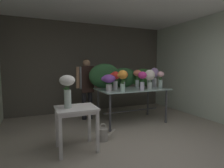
% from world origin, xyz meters
% --- Properties ---
extents(ground_plane, '(7.75, 7.75, 0.00)m').
position_xyz_m(ground_plane, '(0.00, 1.76, 0.00)').
color(ground_plane, '#9E9384').
extents(wall_back, '(5.13, 0.12, 2.73)m').
position_xyz_m(wall_back, '(0.00, 3.52, 1.37)').
color(wall_back, '#5B564C').
rests_on(wall_back, ground).
extents(wall_right, '(0.12, 3.64, 2.73)m').
position_xyz_m(wall_right, '(2.56, 1.76, 1.37)').
color(wall_right, silver).
rests_on(wall_right, ground).
extents(ceiling_slab, '(5.25, 3.64, 0.12)m').
position_xyz_m(ceiling_slab, '(0.00, 1.76, 2.79)').
color(ceiling_slab, silver).
rests_on(ceiling_slab, wall_back).
extents(display_table_glass, '(1.72, 0.99, 0.86)m').
position_xyz_m(display_table_glass, '(0.54, 1.86, 0.73)').
color(display_table_glass, '#AAC6C1').
rests_on(display_table_glass, ground).
extents(side_table_white, '(0.67, 0.56, 0.74)m').
position_xyz_m(side_table_white, '(-1.06, 0.92, 0.63)').
color(side_table_white, white).
rests_on(side_table_white, ground).
extents(florist, '(0.56, 0.24, 1.60)m').
position_xyz_m(florist, '(-0.43, 2.54, 0.98)').
color(florist, '#232328').
rests_on(florist, ground).
extents(foliage_backdrop, '(1.96, 0.31, 0.63)m').
position_xyz_m(foliage_backdrop, '(0.47, 2.24, 1.13)').
color(foliage_backdrop, '#28562D').
rests_on(foliage_backdrop, display_table_glass).
extents(vase_lilac_lilies, '(0.25, 0.22, 0.52)m').
position_xyz_m(vase_lilac_lilies, '(1.31, 1.99, 1.16)').
color(vase_lilac_lilies, silver).
rests_on(vase_lilac_lilies, display_table_glass).
extents(vase_ivory_dahlias, '(0.26, 0.25, 0.48)m').
position_xyz_m(vase_ivory_dahlias, '(0.88, 1.60, 1.16)').
color(vase_ivory_dahlias, silver).
rests_on(vase_ivory_dahlias, display_table_glass).
extents(vase_scarlet_anemones, '(0.24, 0.21, 0.44)m').
position_xyz_m(vase_scarlet_anemones, '(0.10, 1.88, 1.13)').
color(vase_scarlet_anemones, silver).
rests_on(vase_scarlet_anemones, display_table_glass).
extents(vase_crimson_ranunculus, '(0.24, 0.24, 0.46)m').
position_xyz_m(vase_crimson_ranunculus, '(0.36, 1.99, 1.16)').
color(vase_crimson_ranunculus, silver).
rests_on(vase_crimson_ranunculus, display_table_glass).
extents(vase_coral_tulips, '(0.22, 0.22, 0.47)m').
position_xyz_m(vase_coral_tulips, '(0.80, 2.02, 1.16)').
color(vase_coral_tulips, silver).
rests_on(vase_coral_tulips, display_table_glass).
extents(vase_violet_hydrangea, '(0.33, 0.31, 0.38)m').
position_xyz_m(vase_violet_hydrangea, '(-0.15, 1.72, 1.10)').
color(vase_violet_hydrangea, silver).
rests_on(vase_violet_hydrangea, display_table_glass).
extents(vase_sunset_freesia, '(0.23, 0.21, 0.48)m').
position_xyz_m(vase_sunset_freesia, '(0.09, 1.48, 1.16)').
color(vase_sunset_freesia, silver).
rests_on(vase_sunset_freesia, display_table_glass).
extents(vase_peach_roses, '(0.21, 0.19, 0.46)m').
position_xyz_m(vase_peach_roses, '(1.04, 1.85, 1.14)').
color(vase_peach_roses, silver).
rests_on(vase_peach_roses, display_table_glass).
extents(vase_magenta_carnations, '(0.20, 0.20, 0.44)m').
position_xyz_m(vase_magenta_carnations, '(0.60, 1.49, 1.14)').
color(vase_magenta_carnations, silver).
rests_on(vase_magenta_carnations, display_table_glass).
extents(vase_blush_snapdragons, '(0.17, 0.17, 0.43)m').
position_xyz_m(vase_blush_snapdragons, '(1.22, 1.60, 1.11)').
color(vase_blush_snapdragons, silver).
rests_on(vase_blush_snapdragons, display_table_glass).
extents(vase_white_roses_tall, '(0.25, 0.25, 0.54)m').
position_xyz_m(vase_white_roses_tall, '(-1.19, 0.92, 1.09)').
color(vase_white_roses_tall, silver).
rests_on(vase_white_roses_tall, side_table_white).
extents(watering_can, '(0.35, 0.18, 0.34)m').
position_xyz_m(watering_can, '(-0.52, 1.08, 0.13)').
color(watering_can, '#B7B2A8').
rests_on(watering_can, ground).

